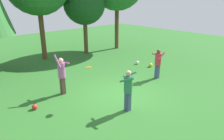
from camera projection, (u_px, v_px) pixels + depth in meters
name	position (u px, v px, depth m)	size (l,w,h in m)	color
ground_plane	(121.00, 94.00, 9.91)	(40.00, 40.00, 0.00)	#2D6B28
person_thrower	(62.00, 73.00, 9.64)	(0.59, 0.62, 1.97)	#4C382D
person_catcher	(128.00, 87.00, 8.20)	(0.68, 0.73, 1.72)	#38476B
person_bystander	(158.00, 61.00, 11.60)	(0.59, 0.51, 1.67)	#38476B
frisbee	(88.00, 67.00, 8.60)	(0.29, 0.29, 0.08)	orange
ball_yellow	(151.00, 65.00, 13.80)	(0.25, 0.25, 0.25)	yellow
ball_white	(137.00, 62.00, 14.34)	(0.24, 0.24, 0.24)	white
ball_red	(35.00, 107.00, 8.56)	(0.22, 0.22, 0.22)	red
tree_right	(84.00, 4.00, 16.00)	(3.23, 3.23, 5.51)	brown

